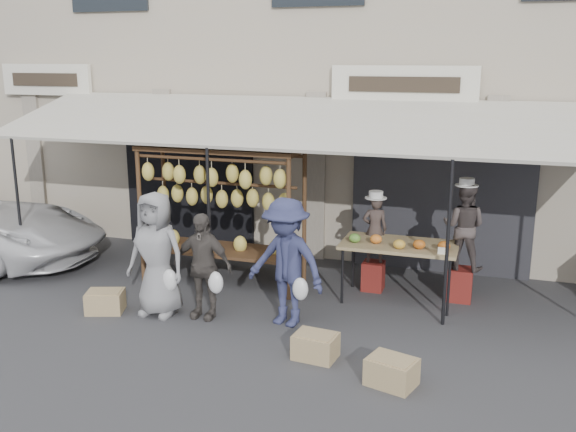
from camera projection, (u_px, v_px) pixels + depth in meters
name	position (u px, v px, depth m)	size (l,w,h in m)	color
ground_plane	(243.00, 334.00, 8.56)	(90.00, 90.00, 0.00)	#2D2D30
shophouse	(356.00, 54.00, 13.65)	(24.00, 6.15, 7.30)	#A79B89
awning	(296.00, 124.00, 10.03)	(10.00, 2.35, 2.92)	beige
banana_rack	(220.00, 189.00, 10.09)	(2.60, 0.90, 2.24)	#4E341E
produce_table	(399.00, 246.00, 9.48)	(1.70, 0.90, 1.04)	tan
vendor_left	(375.00, 229.00, 9.93)	(0.39, 0.25, 1.06)	#423631
vendor_right	(464.00, 227.00, 9.46)	(0.63, 0.49, 1.30)	#493F3E
customer_left	(157.00, 254.00, 9.01)	(0.87, 0.57, 1.78)	gray
customer_mid	(202.00, 266.00, 8.94)	(0.89, 0.37, 1.51)	#47413D
customer_right	(286.00, 262.00, 8.67)	(1.15, 0.66, 1.78)	navy
stool_left	(373.00, 276.00, 10.12)	(0.33, 0.33, 0.46)	maroon
stool_right	(460.00, 284.00, 9.68)	(0.36, 0.36, 0.50)	maroon
crate_near_a	(316.00, 346.00, 7.84)	(0.51, 0.39, 0.31)	tan
crate_near_b	(392.00, 372.00, 7.19)	(0.52, 0.40, 0.31)	tan
crate_far	(105.00, 302.00, 9.26)	(0.51, 0.39, 0.31)	tan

